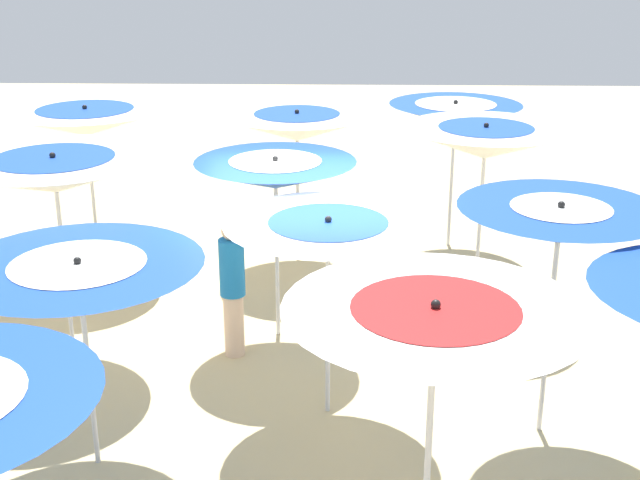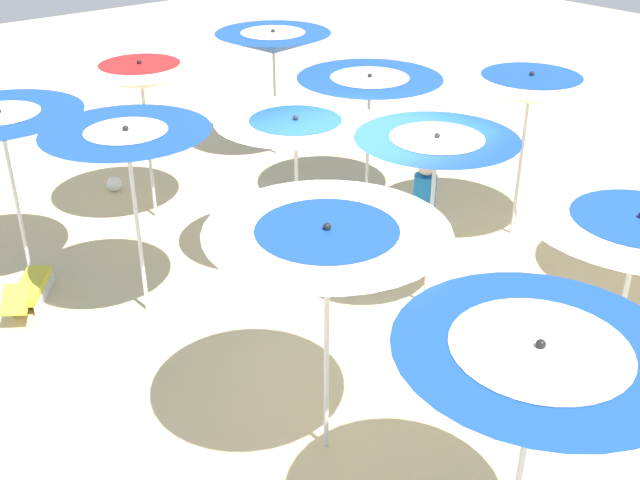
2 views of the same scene
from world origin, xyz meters
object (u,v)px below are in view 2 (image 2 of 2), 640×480
Objects in this scene: beach_umbrella_2 at (2,127)px; beach_umbrella_7 at (436,151)px; beachgoer_0 at (423,216)px; beach_ball at (114,184)px; beach_umbrella_3 at (370,87)px; beach_umbrella_4 at (296,134)px; beach_umbrella_10 at (637,237)px; lounger_2 at (29,289)px; beach_umbrella_8 at (327,250)px; beach_umbrella_1 at (141,76)px; beach_umbrella_0 at (273,43)px; beach_umbrella_11 at (537,367)px; beach_umbrella_5 at (128,145)px; beach_umbrella_6 at (530,89)px.

beach_umbrella_2 reaches higher than beach_umbrella_7.
beachgoer_0 is 5.63m from beach_ball.
beach_ball is (2.96, 3.05, -1.79)m from beach_umbrella_3.
beachgoer_0 is (-1.25, -1.14, -1.06)m from beach_umbrella_4.
lounger_2 is (5.88, 3.80, -1.89)m from beach_umbrella_10.
beach_umbrella_10 is 1.39× the size of beachgoer_0.
beach_umbrella_8 is 1.06× the size of beach_umbrella_10.
beach_umbrella_4 is 4.50m from beach_umbrella_10.
beach_umbrella_1 is 4.71m from beach_umbrella_7.
beach_umbrella_8 is 2.08× the size of lounger_2.
beach_umbrella_4 is at bearing 147.61° from beach_umbrella_0.
beach_umbrella_10 is 7.25m from lounger_2.
beach_umbrella_0 reaches higher than lounger_2.
beach_umbrella_1 is 2.10× the size of lounger_2.
beach_umbrella_2 is at bearing 131.28° from beach_ball.
lounger_2 is at bearing 12.08° from beach_umbrella_11.
beach_umbrella_3 is at bearing -134.21° from beach_ball.
beach_umbrella_4 is 4.44m from beach_ball.
lounger_2 is (0.41, 5.46, -1.73)m from beach_umbrella_3.
beach_umbrella_11 is (-5.44, -0.32, -0.09)m from beach_umbrella_5.
beach_umbrella_0 is 3.72m from beach_ball.
beach_umbrella_8 is (-5.09, -1.02, 0.06)m from beach_umbrella_2.
beach_umbrella_4 is at bearing -163.74° from beach_umbrella_1.
beach_umbrella_7 is (-0.55, 2.45, -0.14)m from beach_umbrella_6.
beach_umbrella_10 is 2.49m from beach_umbrella_11.
beach_umbrella_8 is 1.05× the size of beach_umbrella_11.
beach_umbrella_8 is 7.39m from beach_ball.
beach_umbrella_8 reaches higher than beach_umbrella_2.
beach_umbrella_6 is at bearing -71.01° from beach_umbrella_8.
beach_umbrella_3 is at bearing -58.70° from lounger_2.
beach_umbrella_0 is at bearing -32.61° from lounger_2.
lounger_2 is at bearing 159.10° from beach_umbrella_2.
beach_umbrella_2 is at bearing 78.55° from beach_umbrella_3.
beach_umbrella_0 is at bearing 9.36° from beach_umbrella_6.
beachgoer_0 reaches higher than lounger_2.
beach_umbrella_4 is 5.46m from beach_umbrella_11.
beach_ball is at bearing 37.09° from beach_umbrella_6.
beach_umbrella_5 is 3.91m from beachgoer_0.
beach_umbrella_0 is 1.06× the size of beach_umbrella_4.
beach_umbrella_1 is 1.01× the size of beach_umbrella_8.
beach_umbrella_3 is at bearing -81.01° from beach_umbrella_5.
beach_umbrella_11 is at bearing -170.86° from beach_umbrella_2.
beach_umbrella_7 is at bearing -2.58° from beach_umbrella_10.
beach_umbrella_5 is (-1.75, -0.83, 0.08)m from beach_umbrella_2.
beach_umbrella_4 is 2.22m from beach_umbrella_5.
beach_umbrella_2 is 2.08m from lounger_2.
beach_umbrella_1 is at bearing -177.01° from beach_ball.
beach_umbrella_7 is 9.30× the size of beach_ball.
beach_umbrella_2 is 1.06× the size of beach_umbrella_3.
beachgoer_0 is at bearing -159.15° from beach_ball.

